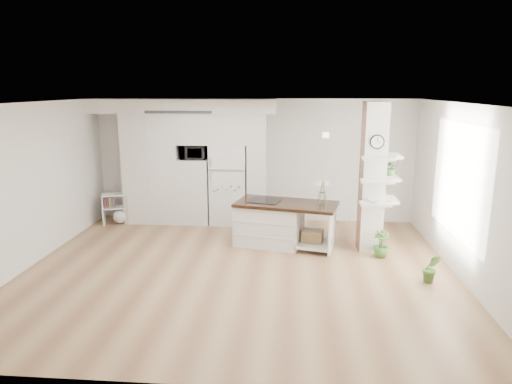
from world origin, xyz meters
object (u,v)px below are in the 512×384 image
at_px(kitchen_island, 275,222).
at_px(floor_plant_a, 431,268).
at_px(refrigerator, 229,184).
at_px(bookshelf, 118,210).

relative_size(kitchen_island, floor_plant_a, 4.31).
bearing_deg(refrigerator, kitchen_island, -51.85).
xyz_separation_m(kitchen_island, floor_plant_a, (2.45, -1.57, -0.21)).
xyz_separation_m(refrigerator, floor_plant_a, (3.52, -2.94, -0.64)).
bearing_deg(kitchen_island, floor_plant_a, -19.89).
distance_m(refrigerator, floor_plant_a, 4.63).
height_order(kitchen_island, floor_plant_a, kitchen_island).
xyz_separation_m(refrigerator, kitchen_island, (1.07, -1.37, -0.43)).
bearing_deg(floor_plant_a, kitchen_island, 147.35).
relative_size(refrigerator, bookshelf, 2.59).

